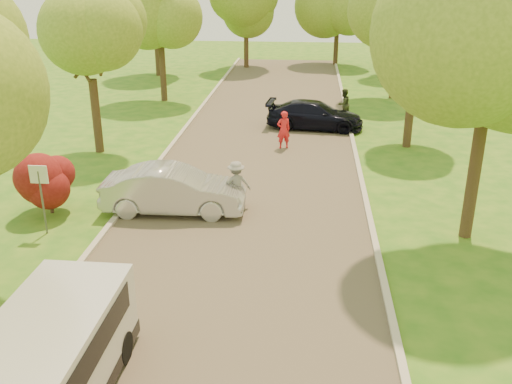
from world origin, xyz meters
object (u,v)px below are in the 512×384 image
(skateboarder, at_px, (236,184))
(person_striped, at_px, (284,130))
(street_sign, at_px, (40,185))
(dark_sedan, at_px, (315,115))
(person_olive, at_px, (344,104))
(minivan, at_px, (44,370))
(silver_sedan, at_px, (174,190))
(longboard, at_px, (236,206))

(skateboarder, height_order, person_striped, person_striped)
(skateboarder, bearing_deg, street_sign, 1.71)
(dark_sedan, bearing_deg, person_olive, -31.26)
(street_sign, distance_m, skateboarder, 6.04)
(minivan, bearing_deg, dark_sedan, 76.62)
(person_striped, bearing_deg, skateboarder, 57.72)
(minivan, bearing_deg, person_striped, 78.48)
(dark_sedan, height_order, skateboarder, skateboarder)
(silver_sedan, xyz_separation_m, person_olive, (6.10, 12.64, 0.03))
(minivan, bearing_deg, skateboarder, 77.36)
(silver_sedan, xyz_separation_m, skateboarder, (2.00, 0.44, 0.11))
(person_striped, bearing_deg, longboard, 57.72)
(skateboarder, bearing_deg, person_olive, -130.49)
(dark_sedan, xyz_separation_m, skateboarder, (-2.60, -10.19, 0.19))
(skateboarder, bearing_deg, silver_sedan, -9.54)
(person_striped, xyz_separation_m, person_olive, (2.88, 5.37, -0.05))
(longboard, xyz_separation_m, person_olive, (4.10, 12.21, 0.71))
(street_sign, relative_size, skateboarder, 1.40)
(minivan, relative_size, person_striped, 2.94)
(person_olive, bearing_deg, dark_sedan, 8.45)
(minivan, height_order, dark_sedan, minivan)
(dark_sedan, xyz_separation_m, person_striped, (-1.38, -3.36, 0.15))
(silver_sedan, relative_size, longboard, 5.64)
(dark_sedan, relative_size, longboard, 5.75)
(silver_sedan, height_order, person_striped, person_striped)
(longboard, bearing_deg, person_striped, -122.10)
(street_sign, xyz_separation_m, person_striped, (6.72, 9.24, -0.73))
(street_sign, relative_size, person_striped, 1.30)
(longboard, distance_m, person_striped, 6.98)
(minivan, bearing_deg, street_sign, 114.89)
(longboard, height_order, person_olive, person_olive)
(skateboarder, distance_m, person_striped, 6.94)
(skateboarder, bearing_deg, person_striped, -122.10)
(person_striped, distance_m, person_olive, 6.10)
(skateboarder, distance_m, person_olive, 12.88)
(minivan, height_order, silver_sedan, minivan)
(silver_sedan, bearing_deg, skateboarder, -79.36)
(dark_sedan, height_order, person_striped, person_striped)
(dark_sedan, bearing_deg, longboard, 171.07)
(silver_sedan, xyz_separation_m, longboard, (2.00, 0.44, -0.68))
(silver_sedan, xyz_separation_m, person_striped, (3.22, 7.27, 0.08))
(dark_sedan, bearing_deg, skateboarder, 171.07)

